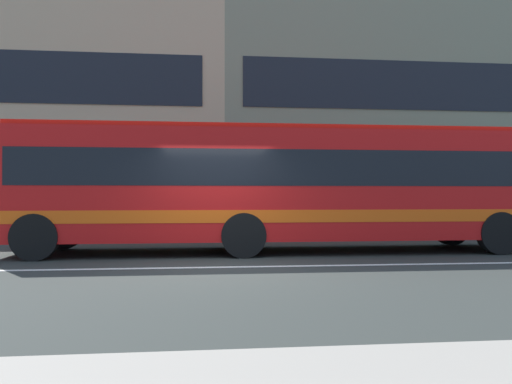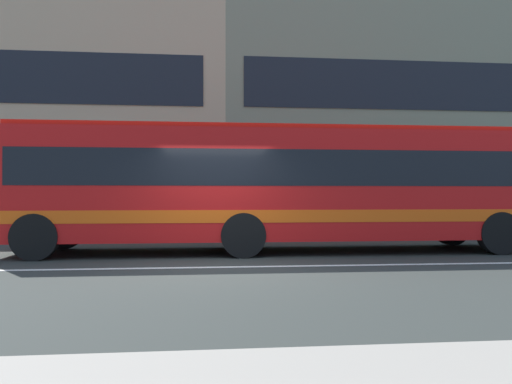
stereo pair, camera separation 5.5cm
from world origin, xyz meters
name	(u,v)px [view 2 (the right image)]	position (x,y,z in m)	size (l,w,h in m)	color
ground_plane	(218,267)	(0.00, 0.00, 0.00)	(160.00, 160.00, 0.00)	#2E322E
lane_centre_line	(218,267)	(0.00, 0.00, 0.00)	(60.00, 0.16, 0.01)	silver
hedge_row_far	(334,226)	(3.99, 6.52, 0.39)	(18.11, 1.10, 0.78)	#347224
apartment_block_right	(403,121)	(10.19, 15.93, 5.32)	(19.09, 9.15, 10.64)	gray
transit_bus	(271,184)	(1.38, 2.58, 1.67)	(12.50, 2.58, 3.02)	red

